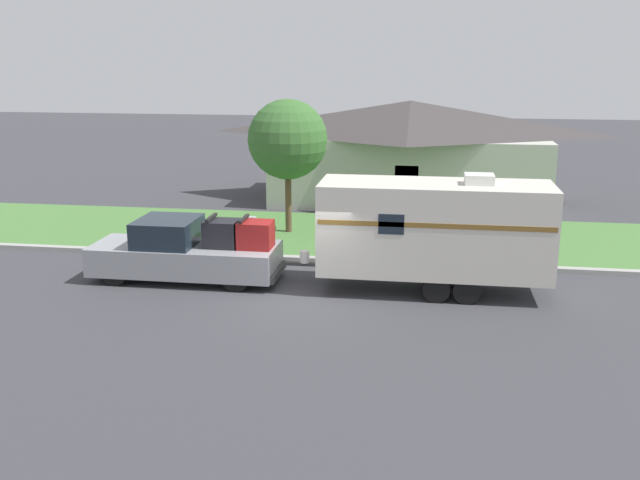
# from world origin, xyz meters

# --- Properties ---
(ground_plane) EXTENTS (120.00, 120.00, 0.00)m
(ground_plane) POSITION_xyz_m (0.00, 0.00, 0.00)
(ground_plane) COLOR #38383D
(curb_strip) EXTENTS (80.00, 0.30, 0.14)m
(curb_strip) POSITION_xyz_m (0.00, 3.75, 0.07)
(curb_strip) COLOR #999993
(curb_strip) RESTS_ON ground_plane
(lawn_strip) EXTENTS (80.00, 7.00, 0.03)m
(lawn_strip) POSITION_xyz_m (0.00, 7.40, 0.01)
(lawn_strip) COLOR #477538
(lawn_strip) RESTS_ON ground_plane
(house_across_street) EXTENTS (13.19, 6.85, 4.61)m
(house_across_street) POSITION_xyz_m (2.37, 14.57, 2.39)
(house_across_street) COLOR #B2B2A8
(house_across_street) RESTS_ON ground_plane
(pickup_truck) EXTENTS (5.75, 2.09, 2.01)m
(pickup_truck) POSITION_xyz_m (-3.86, 1.25, 0.87)
(pickup_truck) COLOR black
(pickup_truck) RESTS_ON ground_plane
(travel_trailer) EXTENTS (7.62, 2.23, 3.46)m
(travel_trailer) POSITION_xyz_m (3.50, 1.25, 1.87)
(travel_trailer) COLOR black
(travel_trailer) RESTS_ON ground_plane
(mailbox) EXTENTS (0.48, 0.20, 1.23)m
(mailbox) POSITION_xyz_m (-2.80, 4.65, 0.95)
(mailbox) COLOR brown
(mailbox) RESTS_ON ground_plane
(tree_in_yard) EXTENTS (3.00, 3.00, 5.08)m
(tree_in_yard) POSITION_xyz_m (-1.98, 7.54, 3.57)
(tree_in_yard) COLOR brown
(tree_in_yard) RESTS_ON ground_plane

